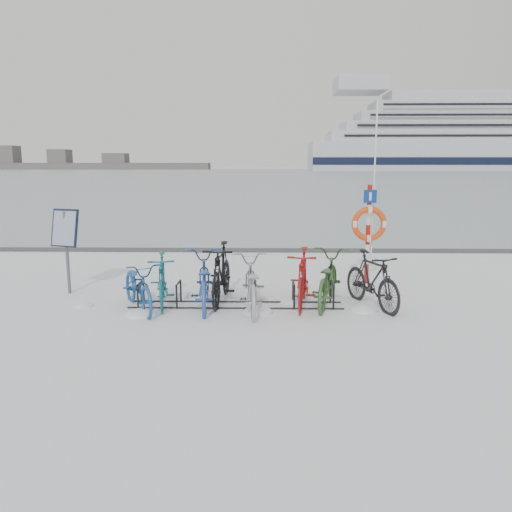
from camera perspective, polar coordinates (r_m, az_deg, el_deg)
name	(u,v)px	position (r m, az deg, el deg)	size (l,w,h in m)	color
ground	(236,306)	(9.45, -2.29, -5.70)	(900.00, 900.00, 0.00)	white
ice_sheet	(265,173)	(164.08, 1.03, 9.50)	(400.00, 298.00, 0.02)	#A3B0B8
quay_edge	(248,250)	(15.19, -0.94, 0.67)	(400.00, 0.25, 0.10)	#3F3F42
bike_rack	(236,296)	(9.40, -2.30, -4.64)	(4.00, 0.48, 0.46)	black
info_board	(65,233)	(10.79, -20.98, 2.46)	(0.62, 0.38, 1.75)	#595B5E
lifebuoy_station	(369,224)	(11.20, 12.80, 3.58)	(0.77, 0.22, 3.99)	#AA160D
cruise_ferry	(474,141)	(233.46, 23.68, 11.98)	(139.27, 26.26, 45.76)	white
shoreline	(38,164)	(295.67, -23.63, 9.59)	(180.00, 12.00, 9.50)	#4B4B4B
bike_0	(138,284)	(9.40, -13.29, -3.08)	(0.63, 1.81, 0.95)	#1E4B8A
bike_1	(162,278)	(9.58, -10.69, -2.52)	(0.48, 1.68, 1.01)	#13646E
bike_2	(203,279)	(9.36, -6.07, -2.60)	(0.69, 2.00, 1.05)	#294B97
bike_3	(221,272)	(9.64, -3.98, -1.80)	(0.55, 1.95, 1.17)	black
bike_4	(251,282)	(9.11, -0.61, -3.02)	(0.67, 1.93, 1.01)	#9E9FA4
bike_5	(303,276)	(9.41, 5.36, -2.34)	(0.52, 1.84, 1.11)	maroon
bike_6	(327,277)	(9.55, 8.12, -2.39)	(0.69, 1.99, 1.04)	#2F5729
bike_7	(372,278)	(9.53, 13.12, -2.49)	(0.51, 1.79, 1.08)	black
snow_drifts	(236,308)	(9.31, -2.36, -5.96)	(5.64, 1.80, 0.20)	white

